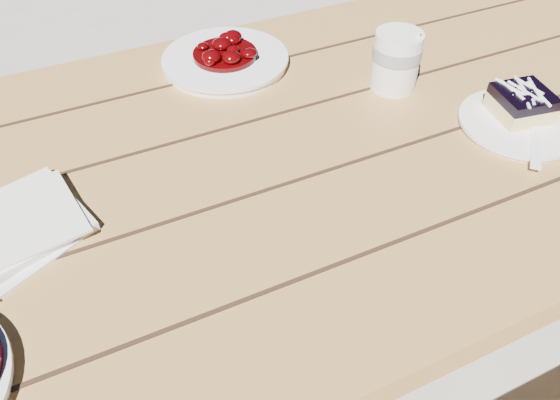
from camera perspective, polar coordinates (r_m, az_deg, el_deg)
name	(u,v)px	position (r m, az deg, el deg)	size (l,w,h in m)	color
picnic_table	(185,252)	(0.92, -9.85, -5.35)	(2.00, 1.55, 0.75)	olive
dessert_plate	(518,124)	(0.96, 23.64, 7.30)	(0.18, 0.18, 0.01)	white
blueberry_cake	(522,103)	(0.96, 23.94, 9.25)	(0.09, 0.09, 0.05)	#EDD681
fork_dessert	(535,143)	(0.92, 25.13, 5.44)	(0.03, 0.16, 0.01)	white
coffee_cup	(396,61)	(0.98, 12.01, 14.05)	(0.08, 0.08, 0.10)	white
napkin_stack	(20,223)	(0.79, -25.55, -2.21)	(0.15, 0.15, 0.01)	white
fork_table	(37,266)	(0.74, -24.04, -6.32)	(0.03, 0.16, 0.01)	white
second_plate	(225,61)	(1.05, -5.72, 14.28)	(0.23, 0.23, 0.02)	white
second_stew	(224,47)	(1.03, -5.84, 15.67)	(0.12, 0.12, 0.04)	#410203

